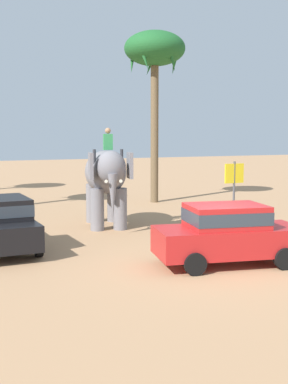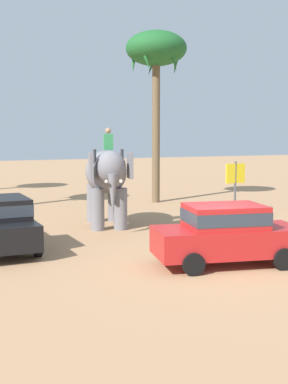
{
  "view_description": "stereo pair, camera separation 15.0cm",
  "coord_description": "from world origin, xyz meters",
  "px_view_note": "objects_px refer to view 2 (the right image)",
  "views": [
    {
      "loc": [
        -7.58,
        -11.6,
        3.63
      ],
      "look_at": [
        -0.06,
        4.52,
        1.6
      ],
      "focal_mm": 47.23,
      "sensor_mm": 36.0,
      "label": 1
    },
    {
      "loc": [
        -7.44,
        -11.67,
        3.63
      ],
      "look_at": [
        -0.06,
        4.52,
        1.6
      ],
      "focal_mm": 47.23,
      "sensor_mm": 36.0,
      "label": 2
    }
  ],
  "objects_px": {
    "car_sedan_foreground": "(227,232)",
    "elephant_with_mahout": "(107,177)",
    "car_parked_far_side": "(1,222)",
    "signboard_yellow": "(235,177)",
    "palm_tree_near_hut": "(156,54)"
  },
  "relations": [
    {
      "from": "car_sedan_foreground",
      "to": "palm_tree_near_hut",
      "type": "height_order",
      "value": "palm_tree_near_hut"
    },
    {
      "from": "car_sedan_foreground",
      "to": "car_parked_far_side",
      "type": "bearing_deg",
      "value": 141.53
    },
    {
      "from": "car_parked_far_side",
      "to": "signboard_yellow",
      "type": "bearing_deg",
      "value": 16.9
    },
    {
      "from": "car_sedan_foreground",
      "to": "elephant_with_mahout",
      "type": "bearing_deg",
      "value": 98.18
    },
    {
      "from": "car_sedan_foreground",
      "to": "elephant_with_mahout",
      "type": "distance_m",
      "value": 7.06
    },
    {
      "from": "car_parked_far_side",
      "to": "signboard_yellow",
      "type": "relative_size",
      "value": 1.71
    },
    {
      "from": "palm_tree_near_hut",
      "to": "signboard_yellow",
      "type": "xyz_separation_m",
      "value": [
        1.66,
        -4.98,
        -6.11
      ]
    },
    {
      "from": "palm_tree_near_hut",
      "to": "car_parked_far_side",
      "type": "bearing_deg",
      "value": -138.44
    },
    {
      "from": "elephant_with_mahout",
      "to": "palm_tree_near_hut",
      "type": "height_order",
      "value": "palm_tree_near_hut"
    },
    {
      "from": "car_parked_far_side",
      "to": "palm_tree_near_hut",
      "type": "xyz_separation_m",
      "value": [
        9.4,
        8.33,
        6.87
      ]
    },
    {
      "from": "car_parked_far_side",
      "to": "palm_tree_near_hut",
      "type": "relative_size",
      "value": 0.46
    },
    {
      "from": "elephant_with_mahout",
      "to": "signboard_yellow",
      "type": "bearing_deg",
      "value": 6.84
    },
    {
      "from": "car_parked_far_side",
      "to": "elephant_with_mahout",
      "type": "distance_m",
      "value": 5.26
    },
    {
      "from": "car_sedan_foreground",
      "to": "elephant_with_mahout",
      "type": "relative_size",
      "value": 1.09
    },
    {
      "from": "palm_tree_near_hut",
      "to": "signboard_yellow",
      "type": "relative_size",
      "value": 3.75
    }
  ]
}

